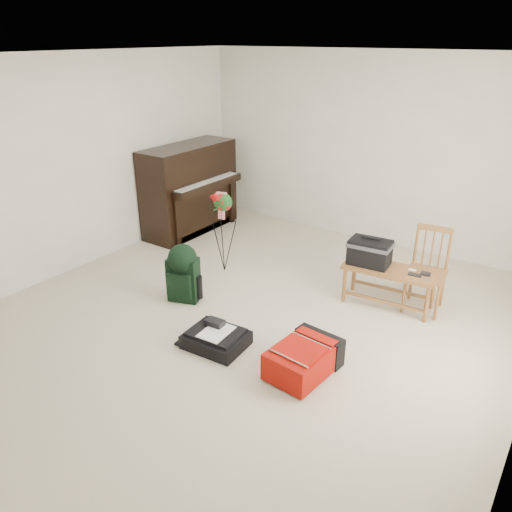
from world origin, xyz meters
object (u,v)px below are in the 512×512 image
Objects in this scene: bench at (377,257)px; flower_stand at (223,232)px; piano at (190,191)px; green_backpack at (183,270)px; dining_chair at (427,271)px; red_suitcase at (306,356)px; black_duffel at (216,338)px.

flower_stand reaches higher than bench.
piano is 2.32× the size of green_backpack.
dining_chair reaches higher than bench.
piano reaches higher than red_suitcase.
flower_stand is at bearing 121.40° from black_duffel.
dining_chair is 1.54× the size of black_duffel.
red_suitcase is at bearing -30.39° from green_backpack.
black_duffel is at bearing -44.37° from piano.
green_backpack is 0.63× the size of flower_stand.
bench is 1.90m from black_duffel.
green_backpack is (-1.71, 0.34, 0.21)m from red_suitcase.
red_suitcase is 0.65× the size of flower_stand.
flower_stand reaches higher than dining_chair.
green_backpack reaches higher than black_duffel.
dining_chair is at bearing 12.87° from bench.
bench is at bearing -9.48° from flower_stand.
red_suitcase is (0.02, -1.49, -0.38)m from bench.
piano reaches higher than dining_chair.
bench is 1.53m from red_suitcase.
flower_stand reaches higher than red_suitcase.
black_duffel is at bearing -74.00° from flower_stand.
dining_chair is (3.55, -0.35, -0.17)m from piano.
black_duffel is at bearing -133.94° from dining_chair.
black_duffel is 1.68m from flower_stand.
black_duffel is (2.20, -2.15, -0.52)m from piano.
bench is 1.53× the size of green_backpack.
dining_chair is (0.50, 0.16, -0.09)m from bench.
black_duffel is at bearing -164.68° from red_suitcase.
green_backpack is at bearing -151.12° from bench.
green_backpack is at bearing 145.73° from black_duffel.
red_suitcase is at bearing -33.07° from piano.
piano is 3.12m from black_duffel.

